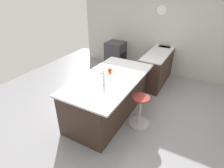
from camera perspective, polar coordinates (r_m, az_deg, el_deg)
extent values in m
plane|color=gray|center=(4.21, 1.05, -9.37)|extent=(7.27, 7.27, 0.00)
cube|color=beige|center=(6.04, 14.35, 16.98)|extent=(0.12, 5.28, 2.89)
cylinder|color=white|center=(5.88, 15.43, 21.57)|extent=(0.03, 0.28, 0.28)
cube|color=#38281E|center=(5.92, 15.17, 6.44)|extent=(2.53, 0.60, 0.89)
cube|color=silver|center=(5.77, 15.76, 10.65)|extent=(2.53, 0.60, 0.03)
cube|color=#38383D|center=(6.08, 16.49, 11.01)|extent=(0.44, 0.36, 0.12)
cylinder|color=#B7B7BC|center=(6.05, 15.36, 13.09)|extent=(0.02, 0.02, 0.28)
cube|color=#38383D|center=(6.45, 1.14, 9.31)|extent=(0.60, 0.60, 0.89)
cube|color=black|center=(6.34, 3.60, 8.46)|extent=(0.44, 0.01, 0.32)
cube|color=#38281E|center=(3.99, -1.26, -3.98)|extent=(2.14, 0.96, 0.88)
cube|color=silver|center=(3.74, -0.67, 1.77)|extent=(2.20, 1.16, 0.04)
cylinder|color=#B7B7BC|center=(3.99, 8.42, -12.07)|extent=(0.44, 0.44, 0.03)
cylinder|color=#B7B7BC|center=(3.79, 8.76, -8.50)|extent=(0.05, 0.05, 0.61)
cylinder|color=maroon|center=(3.60, 9.14, -4.36)|extent=(0.36, 0.36, 0.04)
cube|color=tan|center=(4.00, -1.34, 4.13)|extent=(0.36, 0.24, 0.02)
sphere|color=red|center=(3.92, -0.68, 4.41)|extent=(0.08, 0.08, 0.08)
cylinder|color=silver|center=(3.41, -2.68, 1.34)|extent=(0.06, 0.06, 0.22)
cylinder|color=silver|center=(3.34, -2.74, 3.62)|extent=(0.03, 0.03, 0.08)
cylinder|color=#B7B7BC|center=(3.32, -2.75, 4.32)|extent=(0.03, 0.03, 0.02)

